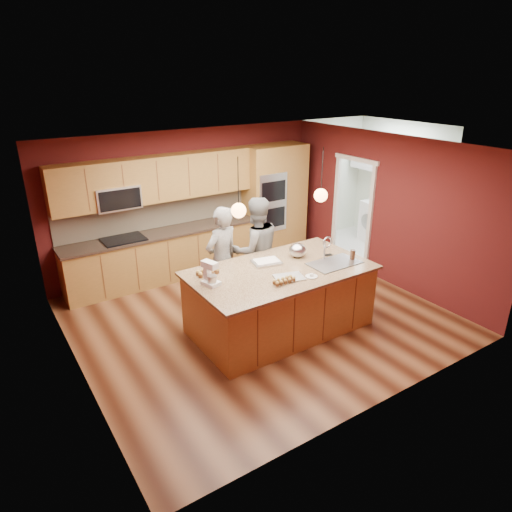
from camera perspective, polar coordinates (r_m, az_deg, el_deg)
floor at (r=7.43m, az=0.34°, el=-7.62°), size 5.50×5.50×0.00m
ceiling at (r=6.51m, az=0.40°, el=13.42°), size 5.50×5.50×0.00m
wall_back at (r=8.94m, az=-8.58°, el=6.81°), size 5.50×0.00×5.50m
wall_front at (r=5.14m, az=16.04°, el=-5.97°), size 5.50×0.00×5.50m
wall_left at (r=5.91m, az=-22.48°, el=-3.02°), size 0.00×5.00×5.00m
wall_right at (r=8.61m, az=15.88°, el=5.58°), size 0.00×5.00×5.00m
cabinet_run at (r=8.58m, az=-11.83°, el=3.34°), size 3.74×0.64×2.30m
oven_column at (r=9.63m, az=2.31°, el=6.95°), size 1.30×0.62×2.30m
doorway_trim at (r=9.20m, az=11.91°, el=5.06°), size 0.08×1.11×2.20m
laundry_room at (r=10.42m, az=17.24°, el=11.68°), size 2.60×2.70×2.70m
pendant_left at (r=5.98m, az=-2.19°, el=5.74°), size 0.20×0.20×0.80m
pendant_right at (r=6.78m, az=8.10°, el=7.55°), size 0.20×0.20×0.80m
island at (r=6.92m, az=3.12°, el=-5.30°), size 2.69×1.50×1.37m
person_left at (r=7.31m, az=-4.29°, el=-0.49°), size 0.73×0.57×1.76m
person_right at (r=7.61m, az=-0.03°, el=0.73°), size 0.99×0.83×1.82m
stand_mixer at (r=6.19m, az=-5.75°, el=-2.35°), size 0.24×0.28×0.34m
sheet_cake at (r=6.89m, az=1.33°, el=-0.73°), size 0.47×0.39×0.05m
cooling_rack at (r=6.42m, az=4.16°, el=-2.67°), size 0.47×0.39×0.02m
mixing_bowl at (r=7.12m, az=5.21°, el=0.72°), size 0.27×0.27×0.23m
plate at (r=6.49m, az=6.94°, el=-2.55°), size 0.17×0.17×0.01m
tumbler at (r=7.15m, az=11.99°, el=0.15°), size 0.08×0.08×0.16m
phone at (r=7.28m, az=9.01°, el=0.15°), size 0.13×0.09×0.01m
cupcakes_left at (r=6.55m, az=-6.08°, el=-1.98°), size 0.34×0.17×0.08m
cupcakes_rack at (r=6.24m, az=3.53°, el=-3.05°), size 0.35×0.14×0.06m
cupcakes_right at (r=7.41m, az=5.16°, el=1.04°), size 0.26×0.17×0.08m
washer at (r=10.50m, az=16.92°, el=3.59°), size 0.68×0.70×1.00m
dryer at (r=10.87m, az=14.79°, el=4.21°), size 0.65×0.66×0.92m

